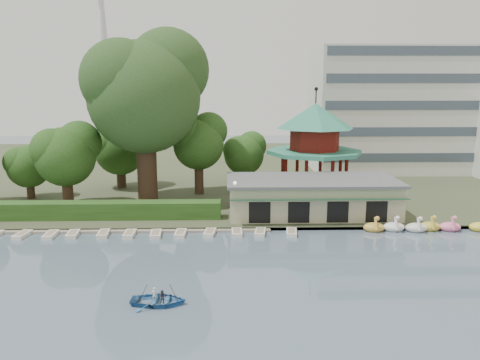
{
  "coord_description": "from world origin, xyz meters",
  "views": [
    {
      "loc": [
        0.85,
        -27.9,
        14.21
      ],
      "look_at": [
        2.0,
        18.0,
        5.0
      ],
      "focal_mm": 35.0,
      "sensor_mm": 36.0,
      "label": 1
    }
  ],
  "objects_px": {
    "boathouse": "(312,196)",
    "big_tree": "(146,88)",
    "dock": "(100,230)",
    "pavilion": "(315,139)",
    "rowboat_with_passengers": "(159,297)"
  },
  "relations": [
    {
      "from": "boathouse",
      "to": "big_tree",
      "type": "xyz_separation_m",
      "value": [
        -18.82,
        6.24,
        11.63
      ]
    },
    {
      "from": "dock",
      "to": "boathouse",
      "type": "distance_m",
      "value": 22.62
    },
    {
      "from": "big_tree",
      "to": "dock",
      "type": "bearing_deg",
      "value": -106.1
    },
    {
      "from": "pavilion",
      "to": "rowboat_with_passengers",
      "type": "bearing_deg",
      "value": -117.09
    },
    {
      "from": "dock",
      "to": "big_tree",
      "type": "xyz_separation_m",
      "value": [
        3.18,
        11.01,
        13.88
      ]
    },
    {
      "from": "pavilion",
      "to": "big_tree",
      "type": "height_order",
      "value": "big_tree"
    },
    {
      "from": "pavilion",
      "to": "dock",
      "type": "bearing_deg",
      "value": -148.34
    },
    {
      "from": "pavilion",
      "to": "rowboat_with_passengers",
      "type": "distance_m",
      "value": 35.45
    },
    {
      "from": "pavilion",
      "to": "rowboat_with_passengers",
      "type": "xyz_separation_m",
      "value": [
        -15.83,
        -30.95,
        -6.95
      ]
    },
    {
      "from": "pavilion",
      "to": "big_tree",
      "type": "distance_m",
      "value": 22.14
    },
    {
      "from": "boathouse",
      "to": "rowboat_with_passengers",
      "type": "height_order",
      "value": "boathouse"
    },
    {
      "from": "big_tree",
      "to": "rowboat_with_passengers",
      "type": "distance_m",
      "value": 30.73
    },
    {
      "from": "dock",
      "to": "pavilion",
      "type": "bearing_deg",
      "value": 31.66
    },
    {
      "from": "big_tree",
      "to": "rowboat_with_passengers",
      "type": "xyz_separation_m",
      "value": [
        4.99,
        -27.17,
        -13.46
      ]
    },
    {
      "from": "pavilion",
      "to": "rowboat_with_passengers",
      "type": "relative_size",
      "value": 2.52
    }
  ]
}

